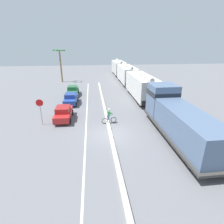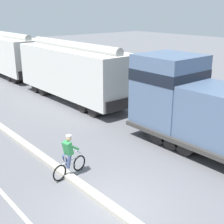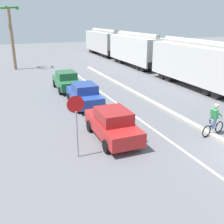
{
  "view_description": "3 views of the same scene",
  "coord_description": "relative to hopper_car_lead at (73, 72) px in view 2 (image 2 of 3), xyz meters",
  "views": [
    {
      "loc": [
        -1.6,
        -15.12,
        8.3
      ],
      "look_at": [
        0.52,
        2.93,
        1.19
      ],
      "focal_mm": 28.0,
      "sensor_mm": 36.0,
      "label": 1
    },
    {
      "loc": [
        -5.59,
        -6.85,
        6.3
      ],
      "look_at": [
        2.78,
        3.14,
        1.95
      ],
      "focal_mm": 50.0,
      "sensor_mm": 36.0,
      "label": 2
    },
    {
      "loc": [
        -9.79,
        -7.18,
        5.97
      ],
      "look_at": [
        -4.38,
        5.79,
        0.86
      ],
      "focal_mm": 42.0,
      "sensor_mm": 36.0,
      "label": 3
    }
  ],
  "objects": [
    {
      "name": "hopper_car_middle",
      "position": [
        0.0,
        11.6,
        0.0
      ],
      "size": [
        2.9,
        10.6,
        4.18
      ],
      "color": "silver",
      "rests_on": "ground"
    },
    {
      "name": "median_curb",
      "position": [
        -6.17,
        -5.42,
        -2.0
      ],
      "size": [
        0.36,
        36.0,
        0.16
      ],
      "primitive_type": "cube",
      "color": "#B2AD9E",
      "rests_on": "ground"
    },
    {
      "name": "hopper_car_lead",
      "position": [
        0.0,
        0.0,
        0.0
      ],
      "size": [
        2.9,
        10.6,
        4.18
      ],
      "color": "silver",
      "rests_on": "ground"
    },
    {
      "name": "cyclist",
      "position": [
        -6.03,
        -8.82,
        -1.26
      ],
      "size": [
        1.69,
        0.54,
        1.71
      ],
      "color": "black",
      "rests_on": "ground"
    },
    {
      "name": "ground_plane",
      "position": [
        -6.17,
        -11.42,
        -2.08
      ],
      "size": [
        120.0,
        120.0,
        0.0
      ],
      "primitive_type": "plane",
      "color": "slate"
    }
  ]
}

